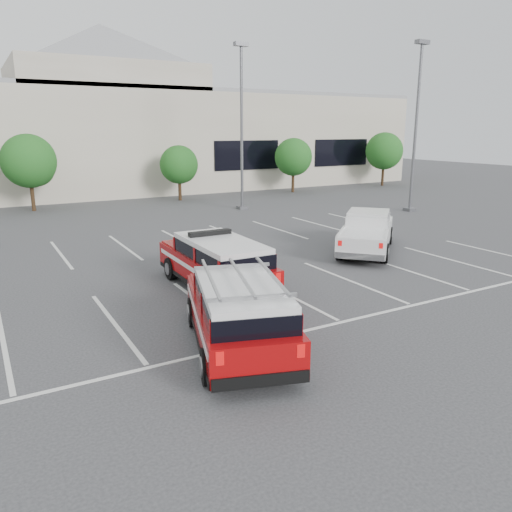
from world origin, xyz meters
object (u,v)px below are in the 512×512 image
Objects in this scene: convention_building at (81,134)px; tree_far_right at (385,152)px; tree_mid_right at (180,166)px; tree_mid_left at (30,163)px; ladder_suv at (239,319)px; white_pickup at (367,236)px; tree_right at (294,158)px; light_pole_right at (416,128)px; light_pole_mid at (242,128)px; fire_chief_suv at (216,267)px.

tree_far_right is at bearing -21.51° from convention_building.
tree_mid_right is (4.91, -9.82, -2.22)m from convention_building.
tree_mid_left reaches higher than ladder_suv.
white_pickup is at bearing 50.38° from ladder_suv.
tree_right is 0.43× the size of light_pole_right.
light_pole_mid reaches higher than white_pickup.
convention_building reaches higher than tree_mid_right.
light_pole_mid is 10.82m from light_pole_right.
light_pole_right is 20.17m from fire_chief_suv.
tree_mid_left is 0.91× the size of white_pickup.
convention_building is 17.96m from tree_right.
tree_far_right reaches higher than white_pickup.
fire_chief_suv is 1.00× the size of ladder_suv.
tree_right is at bearing 111.53° from white_pickup.
ladder_suv is at bearing -145.95° from light_pole_right.
tree_far_right is (20.00, 0.00, 0.54)m from tree_mid_right.
fire_chief_suv is at bearing -108.29° from tree_mid_right.
light_pole_mid reaches higher than tree_mid_left.
tree_right is (14.91, -9.82, -1.95)m from convention_building.
convention_building is 35.25m from ladder_suv.
fire_chief_suv is at bearing -121.51° from white_pickup.
white_pickup is at bearing -93.79° from light_pole_mid.
tree_right is 31.10m from ladder_suv.
tree_far_right is 26.92m from white_pickup.
tree_far_right is 0.47× the size of light_pole_mid.
tree_right is 0.83× the size of white_pickup.
white_pickup is (7.86, 1.63, -0.10)m from fire_chief_suv.
fire_chief_suv is (3.19, -20.60, -2.27)m from tree_mid_left.
tree_right is 12.32m from light_pole_right.
tree_mid_left is at bearing 150.05° from light_pole_right.
light_pole_mid is 1.90× the size of fire_chief_suv.
tree_mid_left is 13.53m from light_pole_mid.
white_pickup is (-0.86, -12.93, -4.51)m from light_pole_mid.
tree_right reaches higher than fire_chief_suv.
ladder_suv is (-9.38, -6.07, 0.12)m from white_pickup.
fire_chief_suv is 4.69m from ladder_suv.
tree_mid_right is 20.01m from tree_far_right.
convention_building is at bearing 87.06° from fire_chief_suv.
tree_far_right is (10.00, 0.00, 0.27)m from tree_right.
light_pole_right is 1.90× the size of fire_chief_suv.
tree_right is at bearing 36.77° from light_pole_mid.
convention_building is 11.32× the size of white_pickup.
white_pickup is at bearing -59.78° from tree_mid_left.
light_pole_right is 1.91× the size of ladder_suv.
light_pole_mid reaches higher than fire_chief_suv.
tree_far_right is (30.00, 0.00, 0.00)m from tree_mid_left.
tree_mid_left is 20.97m from fire_chief_suv.
convention_building is at bearing 62.60° from tree_mid_left.
tree_mid_right is at bearing -180.00° from tree_far_right.
tree_mid_left is at bearing 153.08° from light_pole_mid.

